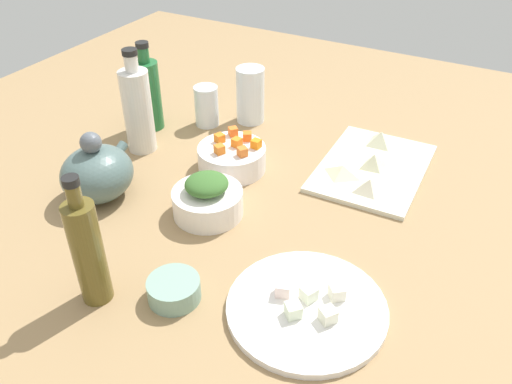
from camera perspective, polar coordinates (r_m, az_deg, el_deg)
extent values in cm
cube|color=#987850|center=(100.52, 0.00, -3.02)|extent=(190.00, 190.00, 3.00)
cube|color=silver|center=(114.46, 12.51, 2.57)|extent=(29.72, 21.47, 1.00)
cylinder|color=white|center=(81.74, 5.50, -12.41)|extent=(24.39, 24.39, 1.20)
cylinder|color=white|center=(98.56, -5.24, -1.14)|extent=(13.20, 13.20, 5.05)
cylinder|color=white|center=(111.18, -2.62, 3.68)|extent=(14.32, 14.32, 5.18)
cylinder|color=#7BA18F|center=(83.39, -8.87, -10.39)|extent=(8.25, 8.25, 3.48)
ellipsoid|color=#4D6462|center=(105.67, -16.80, 1.90)|extent=(14.41, 13.30, 10.54)
sphere|color=#565D64|center=(102.21, -17.45, 5.12)|extent=(4.03, 4.03, 4.03)
cylinder|color=#4D6462|center=(108.57, -14.76, 4.06)|extent=(5.38, 2.00, 3.93)
cylinder|color=silver|center=(118.08, -12.64, 8.49)|extent=(6.36, 6.36, 18.37)
cylinder|color=silver|center=(113.71, -13.36, 13.40)|extent=(2.86, 2.86, 3.54)
cylinder|color=black|center=(112.88, -13.53, 14.51)|extent=(3.18, 3.18, 1.20)
cylinder|color=brown|center=(81.59, -17.67, -6.39)|extent=(4.73, 4.73, 17.59)
cylinder|color=brown|center=(75.29, -19.08, -0.36)|extent=(2.13, 2.13, 3.51)
cylinder|color=black|center=(74.02, -19.43, 1.12)|extent=(2.36, 2.36, 1.20)
cylinder|color=#206331|center=(127.49, -11.56, 10.17)|extent=(5.90, 5.90, 16.27)
cylinder|color=#206331|center=(123.73, -12.11, 14.30)|extent=(2.65, 2.65, 3.45)
cylinder|color=black|center=(122.94, -12.25, 15.31)|extent=(2.95, 2.95, 1.20)
cylinder|color=white|center=(128.14, -5.37, 9.25)|extent=(5.72, 5.72, 9.72)
cylinder|color=white|center=(128.54, -0.62, 10.44)|extent=(6.79, 6.79, 13.52)
cube|color=orange|center=(107.62, -3.97, 4.64)|extent=(2.43, 2.43, 1.80)
cube|color=orange|center=(109.27, 0.02, 5.24)|extent=(1.93, 1.93, 1.80)
cube|color=orange|center=(106.58, -1.48, 4.38)|extent=(2.50, 2.50, 1.80)
cube|color=orange|center=(111.60, -3.96, 5.84)|extent=(2.36, 2.36, 1.80)
cube|color=orange|center=(112.04, -0.95, 6.05)|extent=(2.48, 2.48, 1.80)
cube|color=orange|center=(109.88, -2.10, 5.40)|extent=(2.04, 2.04, 1.80)
cube|color=orange|center=(113.97, -2.49, 6.56)|extent=(2.54, 2.54, 1.80)
ellipsoid|color=#39662B|center=(96.14, -5.37, 0.86)|extent=(11.09, 11.01, 3.31)
cube|color=#E6F2CE|center=(79.03, 4.05, -12.63)|extent=(3.11, 3.11, 2.20)
cube|color=white|center=(81.85, 2.94, -10.43)|extent=(2.77, 2.77, 2.20)
cube|color=#EBEACE|center=(78.89, 7.79, -13.06)|extent=(3.08, 3.08, 2.20)
cube|color=silver|center=(82.19, 8.75, -10.67)|extent=(3.10, 3.10, 2.20)
cube|color=white|center=(81.49, 5.71, -10.86)|extent=(2.94, 2.94, 2.20)
pyramid|color=beige|center=(121.83, 13.34, 5.71)|extent=(7.39, 7.39, 3.07)
pyramid|color=beige|center=(113.09, 12.62, 3.32)|extent=(6.36, 6.32, 3.01)
pyramid|color=beige|center=(109.50, 9.35, 2.35)|extent=(5.93, 6.46, 2.19)
pyramid|color=beige|center=(105.38, 12.16, 0.72)|extent=(6.60, 6.71, 2.76)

